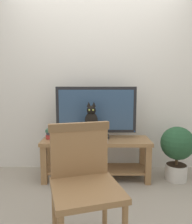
{
  "coord_description": "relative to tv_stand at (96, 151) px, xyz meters",
  "views": [
    {
      "loc": [
        0.01,
        -2.07,
        1.21
      ],
      "look_at": [
        -0.01,
        0.58,
        0.87
      ],
      "focal_mm": 35.24,
      "sensor_mm": 36.0,
      "label": 1
    }
  ],
  "objects": [
    {
      "name": "tv_stand",
      "position": [
        0.0,
        0.0,
        0.0
      ],
      "size": [
        1.35,
        0.44,
        0.51
      ],
      "color": "olive",
      "rests_on": "ground"
    },
    {
      "name": "media_box",
      "position": [
        -0.06,
        -0.06,
        0.18
      ],
      "size": [
        0.39,
        0.29,
        0.05
      ],
      "color": "#BCBCC1",
      "rests_on": "tv_stand"
    },
    {
      "name": "potted_plant",
      "position": [
        1.01,
        -0.04,
        0.06
      ],
      "size": [
        0.41,
        0.41,
        0.68
      ],
      "color": "beige",
      "rests_on": "ground"
    },
    {
      "name": "ground_plane",
      "position": [
        0.01,
        -0.63,
        -0.35
      ],
      "size": [
        12.0,
        12.0,
        0.0
      ],
      "primitive_type": "plane",
      "color": "gray"
    },
    {
      "name": "back_wall",
      "position": [
        0.01,
        0.43,
        1.05
      ],
      "size": [
        7.0,
        0.12,
        2.8
      ],
      "primitive_type": "cube",
      "color": "silver",
      "rests_on": "ground"
    },
    {
      "name": "wooden_chair",
      "position": [
        -0.08,
        -1.21,
        0.2
      ],
      "size": [
        0.58,
        0.58,
        0.92
      ],
      "color": "olive",
      "rests_on": "ground"
    },
    {
      "name": "book_stack",
      "position": [
        -0.52,
        0.05,
        0.22
      ],
      "size": [
        0.25,
        0.2,
        0.12
      ],
      "color": "#B2332D",
      "rests_on": "tv_stand"
    },
    {
      "name": "tv",
      "position": [
        0.0,
        0.08,
        0.5
      ],
      "size": [
        1.02,
        0.2,
        0.66
      ],
      "color": "black",
      "rests_on": "tv_stand"
    },
    {
      "name": "cat",
      "position": [
        -0.05,
        -0.08,
        0.37
      ],
      "size": [
        0.18,
        0.35,
        0.43
      ],
      "color": "black",
      "rests_on": "media_box"
    }
  ]
}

